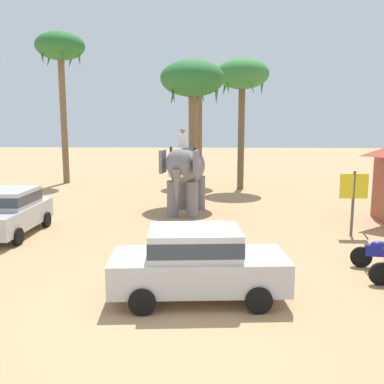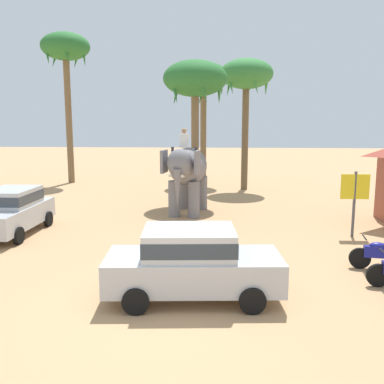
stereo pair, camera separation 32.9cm
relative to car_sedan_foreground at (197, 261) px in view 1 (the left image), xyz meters
The scene contains 10 objects.
ground_plane 1.08m from the car_sedan_foreground, 136.11° to the right, with size 120.00×120.00×0.00m, color tan.
car_sedan_foreground is the anchor object (origin of this frame).
car_parked_far_side 8.91m from the car_sedan_foreground, 142.36° to the left, with size 1.89×4.11×1.70m.
elephant_with_mahout 9.42m from the car_sedan_foreground, 94.78° to the left, with size 2.09×3.98×3.88m.
motorcycle_far_in_row 5.74m from the car_sedan_foreground, 23.38° to the left, with size 1.80×0.55×0.94m.
palm_tree_behind_elephant 22.56m from the car_sedan_foreground, 116.68° to the left, with size 3.20×3.20×9.95m.
palm_tree_near_hut 19.95m from the car_sedan_foreground, 91.22° to the left, with size 3.20×3.20×8.03m.
palm_tree_left_of_road 13.17m from the car_sedan_foreground, 92.76° to the left, with size 3.20×3.20×7.18m.
palm_tree_far_back 17.81m from the car_sedan_foreground, 82.39° to the left, with size 3.20×3.20×7.88m.
signboard_yellow 8.05m from the car_sedan_foreground, 46.52° to the left, with size 1.00×0.10×2.40m.
Camera 1 is at (0.65, -9.15, 4.14)m, focal length 39.60 mm.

